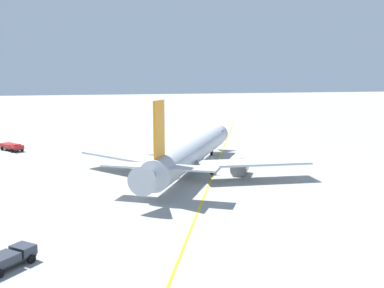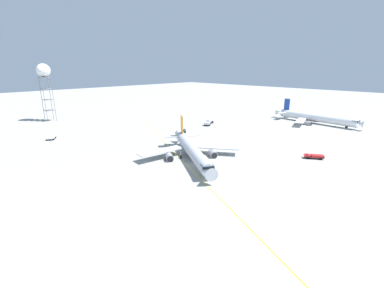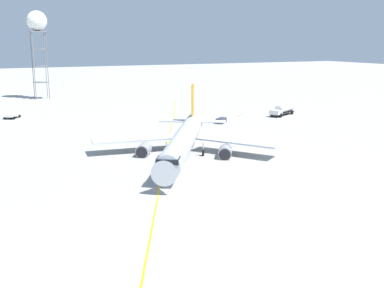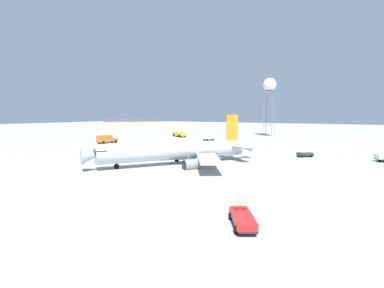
% 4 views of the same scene
% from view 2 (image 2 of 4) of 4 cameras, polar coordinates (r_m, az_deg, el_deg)
% --- Properties ---
extents(ground_plane, '(600.00, 600.00, 0.00)m').
position_cam_2_polar(ground_plane, '(78.39, -0.15, -4.53)').
color(ground_plane, '#9E9E99').
extents(airliner_main, '(36.53, 29.26, 11.31)m').
position_cam_2_polar(airliner_main, '(82.75, -0.12, -1.35)').
color(airliner_main, '#B2B7C1').
rests_on(airliner_main, ground_plane).
extents(airliner_secondary, '(44.80, 33.79, 11.33)m').
position_cam_2_polar(airliner_secondary, '(149.22, 24.92, 5.11)').
color(airliner_secondary, white).
rests_on(airliner_secondary, ground_plane).
extents(ops_pickup_truck, '(5.89, 4.73, 1.41)m').
position_cam_2_polar(ops_pickup_truck, '(91.77, 24.72, -2.40)').
color(ops_pickup_truck, '#232326').
rests_on(ops_pickup_truck, ground_plane).
extents(baggage_truck_truck, '(4.10, 4.12, 1.22)m').
position_cam_2_polar(baggage_truck_truck, '(116.77, -1.80, 2.86)').
color(baggage_truck_truck, '#232326').
rests_on(baggage_truck_truck, ground_plane).
extents(pushback_tug_truck, '(5.01, 4.46, 1.30)m').
position_cam_2_polar(pushback_tug_truck, '(119.24, -28.00, 1.25)').
color(pushback_tug_truck, '#232326').
rests_on(pushback_tug_truck, ground_plane).
extents(fuel_tanker_truck, '(6.63, 9.96, 2.87)m').
position_cam_2_polar(fuel_tanker_truck, '(133.45, 3.70, 4.93)').
color(fuel_tanker_truck, '#232326').
rests_on(fuel_tanker_truck, ground_plane).
extents(radar_tower, '(6.65, 6.65, 29.28)m').
position_cam_2_polar(radar_tower, '(158.53, -29.25, 13.34)').
color(radar_tower, slate).
rests_on(radar_tower, ground_plane).
extents(taxiway_centreline, '(137.71, 64.48, 0.01)m').
position_cam_2_polar(taxiway_centreline, '(84.28, -2.58, -3.02)').
color(taxiway_centreline, yellow).
rests_on(taxiway_centreline, ground_plane).
extents(safety_cone_near, '(0.36, 0.36, 0.55)m').
position_cam_2_polar(safety_cone_near, '(126.78, -0.84, 3.75)').
color(safety_cone_near, orange).
rests_on(safety_cone_near, ground_plane).
extents(safety_cone_mid, '(0.36, 0.36, 0.55)m').
position_cam_2_polar(safety_cone_mid, '(130.77, -0.88, 4.14)').
color(safety_cone_mid, orange).
rests_on(safety_cone_mid, ground_plane).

